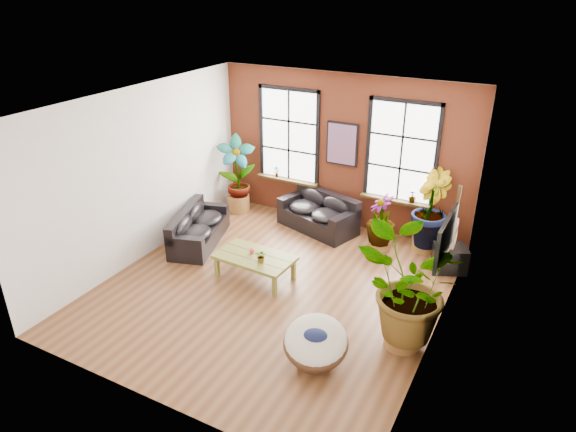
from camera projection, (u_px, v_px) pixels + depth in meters
name	position (u px, v px, depth m)	size (l,w,h in m)	color
room	(276.00, 200.00, 9.08)	(6.04, 6.54, 3.54)	brown
sofa_back	(319.00, 213.00, 11.84)	(2.00, 1.40, 0.84)	black
sofa_left	(197.00, 229.00, 11.21)	(1.32, 2.05, 0.75)	black
coffee_table	(255.00, 258.00, 9.85)	(1.54, 0.94, 0.58)	olive
papasan_chair	(316.00, 343.00, 7.67)	(1.24, 1.25, 0.74)	#472B19
poster	(342.00, 144.00, 11.42)	(0.74, 0.06, 0.98)	black
tv_wall_unit	(448.00, 236.00, 8.29)	(0.13, 1.86, 1.20)	black
media_box	(450.00, 258.00, 10.19)	(0.78, 0.73, 0.52)	black
pot_back_left	(238.00, 203.00, 12.82)	(0.67, 0.67, 0.41)	olive
pot_back_right	(424.00, 242.00, 10.97)	(0.57, 0.57, 0.38)	olive
pot_right_wall	(403.00, 334.00, 8.12)	(0.62, 0.62, 0.42)	olive
pot_mid	(379.00, 241.00, 11.06)	(0.56, 0.56, 0.33)	olive
floor_plant_back_left	(237.00, 172.00, 12.45)	(0.93, 0.63, 1.77)	#1B682E
floor_plant_back_right	(429.00, 208.00, 10.65)	(0.91, 0.73, 1.65)	#1B682E
floor_plant_right_wall	(405.00, 290.00, 7.76)	(1.58, 1.37, 1.75)	#1B682E
floor_plant_mid	(381.00, 219.00, 10.81)	(0.62, 0.62, 1.11)	#1B682E
table_plant	(261.00, 256.00, 9.57)	(0.22, 0.19, 0.24)	#1B682E
sill_plant_left	(277.00, 171.00, 12.47)	(0.14, 0.10, 0.27)	#1B682E
sill_plant_right	(412.00, 197.00, 11.05)	(0.15, 0.15, 0.27)	#1B682E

